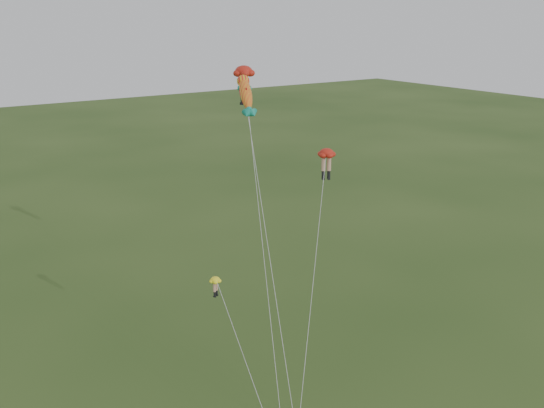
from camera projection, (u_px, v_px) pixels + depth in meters
legs_kite_red_high at (244, 77)px, 43.94m from camera, size 6.31×13.36×20.32m
legs_kite_red_mid at (326, 161)px, 41.03m from camera, size 7.50×7.08×15.18m
legs_kite_yellow at (220, 293)px, 38.81m from camera, size 2.15×10.77×7.60m
fish_kite at (246, 94)px, 39.96m from camera, size 4.50×12.53×20.28m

